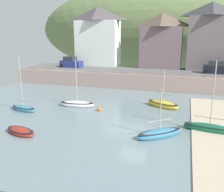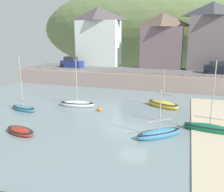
{
  "view_description": "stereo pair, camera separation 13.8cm",
  "coord_description": "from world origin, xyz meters",
  "px_view_note": "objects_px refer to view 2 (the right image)",
  "views": [
    {
      "loc": [
        4.18,
        -20.32,
        8.37
      ],
      "look_at": [
        -3.22,
        4.05,
        1.92
      ],
      "focal_mm": 39.48,
      "sensor_mm": 36.0,
      "label": 1
    },
    {
      "loc": [
        4.31,
        -20.28,
        8.37
      ],
      "look_at": [
        -3.22,
        4.05,
        1.92
      ],
      "focal_mm": 39.48,
      "sensor_mm": 36.0,
      "label": 2
    }
  ],
  "objects_px": {
    "dinghy_open_wooden": "(159,134)",
    "waterfront_building_centre": "(162,40)",
    "sailboat_blue_trim": "(163,105)",
    "fishing_boat_green": "(23,108)",
    "sailboat_white_hull": "(77,104)",
    "mooring_buoy": "(100,109)",
    "waterfront_building_left": "(98,36)",
    "parked_car_by_wall": "(217,68)",
    "parked_car_near_slipway": "(72,63)",
    "rowboat_small_beached": "(210,129)",
    "waterfront_building_right": "(211,36)",
    "sailboat_tall_mast": "(20,131)"
  },
  "relations": [
    {
      "from": "rowboat_small_beached",
      "to": "parked_car_near_slipway",
      "type": "relative_size",
      "value": 1.52
    },
    {
      "from": "dinghy_open_wooden",
      "to": "parked_car_by_wall",
      "type": "xyz_separation_m",
      "value": [
        6.28,
        21.57,
        2.92
      ]
    },
    {
      "from": "fishing_boat_green",
      "to": "parked_car_by_wall",
      "type": "distance_m",
      "value": 28.78
    },
    {
      "from": "dinghy_open_wooden",
      "to": "parked_car_near_slipway",
      "type": "height_order",
      "value": "parked_car_near_slipway"
    },
    {
      "from": "waterfront_building_centre",
      "to": "rowboat_small_beached",
      "type": "xyz_separation_m",
      "value": [
        6.96,
        -23.7,
        -6.95
      ]
    },
    {
      "from": "sailboat_blue_trim",
      "to": "fishing_boat_green",
      "type": "relative_size",
      "value": 0.72
    },
    {
      "from": "sailboat_white_hull",
      "to": "parked_car_near_slipway",
      "type": "height_order",
      "value": "sailboat_white_hull"
    },
    {
      "from": "fishing_boat_green",
      "to": "rowboat_small_beached",
      "type": "height_order",
      "value": "rowboat_small_beached"
    },
    {
      "from": "fishing_boat_green",
      "to": "parked_car_by_wall",
      "type": "relative_size",
      "value": 1.52
    },
    {
      "from": "sailboat_blue_trim",
      "to": "sailboat_tall_mast",
      "type": "height_order",
      "value": "sailboat_blue_trim"
    },
    {
      "from": "waterfront_building_centre",
      "to": "parked_car_near_slipway",
      "type": "distance_m",
      "value": 16.8
    },
    {
      "from": "waterfront_building_right",
      "to": "sailboat_white_hull",
      "type": "height_order",
      "value": "waterfront_building_right"
    },
    {
      "from": "dinghy_open_wooden",
      "to": "waterfront_building_centre",
      "type": "bearing_deg",
      "value": 55.84
    },
    {
      "from": "rowboat_small_beached",
      "to": "parked_car_by_wall",
      "type": "bearing_deg",
      "value": 93.57
    },
    {
      "from": "rowboat_small_beached",
      "to": "dinghy_open_wooden",
      "type": "bearing_deg",
      "value": -139.97
    },
    {
      "from": "parked_car_near_slipway",
      "to": "waterfront_building_right",
      "type": "bearing_deg",
      "value": 17.43
    },
    {
      "from": "waterfront_building_left",
      "to": "parked_car_by_wall",
      "type": "height_order",
      "value": "waterfront_building_left"
    },
    {
      "from": "sailboat_blue_trim",
      "to": "rowboat_small_beached",
      "type": "xyz_separation_m",
      "value": [
        4.7,
        -6.51,
        0.01
      ]
    },
    {
      "from": "fishing_boat_green",
      "to": "rowboat_small_beached",
      "type": "bearing_deg",
      "value": 9.65
    },
    {
      "from": "sailboat_blue_trim",
      "to": "parked_car_by_wall",
      "type": "height_order",
      "value": "sailboat_blue_trim"
    },
    {
      "from": "parked_car_near_slipway",
      "to": "dinghy_open_wooden",
      "type": "bearing_deg",
      "value": -42.69
    },
    {
      "from": "sailboat_blue_trim",
      "to": "mooring_buoy",
      "type": "relative_size",
      "value": 8.81
    },
    {
      "from": "waterfront_building_right",
      "to": "sailboat_white_hull",
      "type": "relative_size",
      "value": 1.94
    },
    {
      "from": "fishing_boat_green",
      "to": "dinghy_open_wooden",
      "type": "height_order",
      "value": "fishing_boat_green"
    },
    {
      "from": "rowboat_small_beached",
      "to": "mooring_buoy",
      "type": "distance_m",
      "value": 11.68
    },
    {
      "from": "waterfront_building_left",
      "to": "parked_car_by_wall",
      "type": "xyz_separation_m",
      "value": [
        21.17,
        -4.5,
        -4.75
      ]
    },
    {
      "from": "sailboat_blue_trim",
      "to": "dinghy_open_wooden",
      "type": "height_order",
      "value": "sailboat_blue_trim"
    },
    {
      "from": "waterfront_building_left",
      "to": "rowboat_small_beached",
      "type": "xyz_separation_m",
      "value": [
        19.0,
        -23.7,
        -7.63
      ]
    },
    {
      "from": "mooring_buoy",
      "to": "sailboat_tall_mast",
      "type": "bearing_deg",
      "value": -118.26
    },
    {
      "from": "rowboat_small_beached",
      "to": "dinghy_open_wooden",
      "type": "relative_size",
      "value": 1.53
    },
    {
      "from": "parked_car_near_slipway",
      "to": "mooring_buoy",
      "type": "distance_m",
      "value": 20.06
    },
    {
      "from": "sailboat_white_hull",
      "to": "mooring_buoy",
      "type": "height_order",
      "value": "sailboat_white_hull"
    },
    {
      "from": "waterfront_building_centre",
      "to": "dinghy_open_wooden",
      "type": "xyz_separation_m",
      "value": [
        2.85,
        -26.07,
        -6.99
      ]
    },
    {
      "from": "sailboat_tall_mast",
      "to": "dinghy_open_wooden",
      "type": "xyz_separation_m",
      "value": [
        11.54,
        2.79,
        0.08
      ]
    },
    {
      "from": "waterfront_building_centre",
      "to": "waterfront_building_right",
      "type": "xyz_separation_m",
      "value": [
        8.01,
        0.0,
        0.77
      ]
    },
    {
      "from": "waterfront_building_right",
      "to": "sailboat_tall_mast",
      "type": "height_order",
      "value": "waterfront_building_right"
    },
    {
      "from": "parked_car_by_wall",
      "to": "parked_car_near_slipway",
      "type": "bearing_deg",
      "value": -176.73
    },
    {
      "from": "dinghy_open_wooden",
      "to": "parked_car_by_wall",
      "type": "distance_m",
      "value": 22.66
    },
    {
      "from": "sailboat_blue_trim",
      "to": "fishing_boat_green",
      "type": "height_order",
      "value": "fishing_boat_green"
    },
    {
      "from": "waterfront_building_left",
      "to": "fishing_boat_green",
      "type": "xyz_separation_m",
      "value": [
        -0.53,
        -23.19,
        -7.68
      ]
    },
    {
      "from": "sailboat_blue_trim",
      "to": "rowboat_small_beached",
      "type": "relative_size",
      "value": 0.71
    },
    {
      "from": "waterfront_building_centre",
      "to": "rowboat_small_beached",
      "type": "height_order",
      "value": "waterfront_building_centre"
    },
    {
      "from": "waterfront_building_left",
      "to": "sailboat_blue_trim",
      "type": "xyz_separation_m",
      "value": [
        14.3,
        -17.19,
        -7.65
      ]
    },
    {
      "from": "rowboat_small_beached",
      "to": "parked_car_near_slipway",
      "type": "xyz_separation_m",
      "value": [
        -22.63,
        19.2,
        2.88
      ]
    },
    {
      "from": "sailboat_blue_trim",
      "to": "rowboat_small_beached",
      "type": "bearing_deg",
      "value": -27.35
    },
    {
      "from": "sailboat_tall_mast",
      "to": "fishing_boat_green",
      "type": "bearing_deg",
      "value": 141.73
    },
    {
      "from": "sailboat_white_hull",
      "to": "dinghy_open_wooden",
      "type": "relative_size",
      "value": 1.35
    },
    {
      "from": "waterfront_building_right",
      "to": "parked_car_by_wall",
      "type": "relative_size",
      "value": 2.65
    },
    {
      "from": "dinghy_open_wooden",
      "to": "waterfront_building_right",
      "type": "bearing_deg",
      "value": 38.42
    },
    {
      "from": "parked_car_by_wall",
      "to": "mooring_buoy",
      "type": "height_order",
      "value": "parked_car_by_wall"
    }
  ]
}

